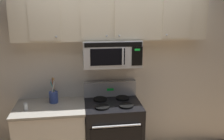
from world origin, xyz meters
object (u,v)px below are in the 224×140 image
Objects in this scene: salt_shaker at (26,107)px; stove_range at (113,132)px; utensil_crock_blue at (54,96)px; over_range_microwave at (111,53)px.

stove_range is at bearing 3.79° from salt_shaker.
stove_range is 3.13× the size of utensil_crock_blue.
salt_shaker is at bearing -170.37° from over_range_microwave.
utensil_crock_blue is 3.67× the size of salt_shaker.
utensil_crock_blue is (-0.80, 0.14, 0.53)m from stove_range.
stove_range is at bearing -9.70° from utensil_crock_blue.
over_range_microwave is 0.98m from utensil_crock_blue.
salt_shaker is (-1.13, -0.07, 0.48)m from stove_range.
utensil_crock_blue is at bearing 32.49° from salt_shaker.
stove_range is 0.97m from utensil_crock_blue.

